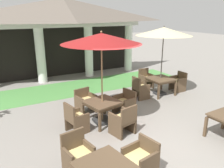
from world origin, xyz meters
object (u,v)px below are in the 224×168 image
object	(u,v)px
patio_chair_near_foreground_north	(146,79)
patio_chair_near_foreground_west	(140,89)
patio_chair_far_back_south	(123,121)
patio_umbrella_near_foreground	(164,32)
patio_umbrella_far_back	(101,40)
patio_chair_mid_right_east	(141,160)
patio_chair_mid_right_north	(78,155)
patio_table_far_back	(102,104)
patio_chair_far_back_west	(76,119)
patio_chair_far_back_east	(125,103)
patio_chair_near_foreground_east	(178,82)
patio_table_near_foreground	(161,80)
patio_chair_far_back_north	(85,102)

from	to	relation	value
patio_chair_near_foreground_north	patio_chair_near_foreground_west	bearing A→B (deg)	44.96
patio_chair_far_back_south	patio_umbrella_near_foreground	bearing A→B (deg)	22.45
patio_umbrella_far_back	patio_chair_mid_right_east	bearing A→B (deg)	-99.03
patio_chair_near_foreground_west	patio_chair_mid_right_north	bearing A→B (deg)	-51.04
patio_table_far_back	patio_chair_far_back_west	size ratio (longest dim) A/B	1.23
patio_umbrella_near_foreground	patio_umbrella_far_back	bearing A→B (deg)	-161.04
patio_umbrella_near_foreground	patio_chair_far_back_west	size ratio (longest dim) A/B	3.15
patio_umbrella_near_foreground	patio_chair_mid_right_north	bearing A→B (deg)	-148.12
patio_umbrella_far_back	patio_chair_far_back_east	bearing A→B (deg)	11.37
patio_chair_near_foreground_north	patio_chair_far_back_east	size ratio (longest dim) A/B	1.06
patio_chair_near_foreground_east	patio_chair_far_back_south	xyz separation A→B (m)	(-4.14, -2.08, 0.02)
patio_table_far_back	patio_umbrella_far_back	size ratio (longest dim) A/B	0.39
patio_chair_mid_right_east	patio_table_far_back	bearing A→B (deg)	-18.95
patio_chair_near_foreground_north	patio_chair_mid_right_east	size ratio (longest dim) A/B	1.04
patio_chair_near_foreground_north	patio_chair_mid_right_east	world-z (taller)	patio_chair_near_foreground_north
patio_table_near_foreground	patio_umbrella_near_foreground	world-z (taller)	patio_umbrella_near_foreground
patio_chair_near_foreground_north	patio_chair_mid_right_east	distance (m)	6.08
patio_chair_near_foreground_north	patio_chair_near_foreground_west	xyz separation A→B (m)	(-1.04, -1.02, 0.01)
patio_chair_near_foreground_west	patio_chair_mid_right_east	xyz separation A→B (m)	(-2.69, -3.78, 0.01)
patio_chair_near_foreground_east	patio_umbrella_near_foreground	bearing A→B (deg)	90.00
patio_chair_mid_right_east	patio_umbrella_far_back	bearing A→B (deg)	-18.95
patio_table_far_back	patio_umbrella_far_back	distance (m)	1.98
patio_chair_near_foreground_north	patio_chair_mid_right_east	xyz separation A→B (m)	(-3.73, -4.80, 0.01)
patio_chair_near_foreground_north	patio_chair_far_back_north	size ratio (longest dim) A/B	1.05
patio_chair_near_foreground_east	patio_chair_mid_right_north	world-z (taller)	patio_chair_mid_right_north
patio_chair_mid_right_east	patio_chair_far_back_east	size ratio (longest dim) A/B	1.02
patio_chair_near_foreground_east	patio_umbrella_far_back	distance (m)	4.98
patio_chair_far_back_north	patio_chair_far_back_west	size ratio (longest dim) A/B	0.92
patio_chair_far_back_north	patio_chair_near_foreground_west	bearing A→B (deg)	173.29
patio_chair_mid_right_north	patio_chair_far_back_west	xyz separation A→B (m)	(0.57, 1.67, -0.02)
patio_chair_near_foreground_west	patio_chair_far_back_south	bearing A→B (deg)	-44.30
patio_table_far_back	patio_chair_far_back_north	distance (m)	0.99
patio_table_near_foreground	patio_chair_far_back_north	size ratio (longest dim) A/B	1.17
patio_chair_mid_right_east	patio_chair_far_back_north	bearing A→B (deg)	-13.59
patio_chair_far_back_south	patio_chair_far_back_east	distance (m)	1.37
patio_chair_far_back_north	patio_chair_far_back_south	bearing A→B (deg)	90.00
patio_chair_far_back_west	patio_chair_mid_right_north	bearing A→B (deg)	-30.10
patio_table_far_back	patio_chair_mid_right_north	bearing A→B (deg)	-129.15
patio_table_near_foreground	patio_chair_far_back_west	distance (m)	4.46
patio_chair_far_back_south	patio_chair_near_foreground_east	bearing A→B (deg)	15.26
patio_chair_near_foreground_west	patio_table_far_back	world-z (taller)	patio_chair_near_foreground_west
patio_umbrella_far_back	patio_table_far_back	bearing A→B (deg)	-90.00
patio_chair_near_foreground_north	patio_chair_near_foreground_east	world-z (taller)	patio_chair_near_foreground_north
patio_chair_mid_right_north	patio_table_far_back	xyz separation A→B (m)	(1.52, 1.86, 0.19)
patio_chair_far_back_east	patio_chair_near_foreground_west	bearing A→B (deg)	-65.62
patio_umbrella_far_back	patio_chair_far_back_north	xyz separation A→B (m)	(-0.19, 0.94, -2.19)
patio_chair_near_foreground_east	patio_umbrella_far_back	xyz separation A→B (m)	(-4.33, -1.13, 2.19)
patio_chair_mid_right_north	patio_umbrella_near_foreground	bearing A→B (deg)	-158.05
patio_umbrella_far_back	patio_chair_far_back_north	size ratio (longest dim) A/B	3.41
patio_chair_far_back_west	patio_umbrella_near_foreground	bearing A→B (deg)	95.95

